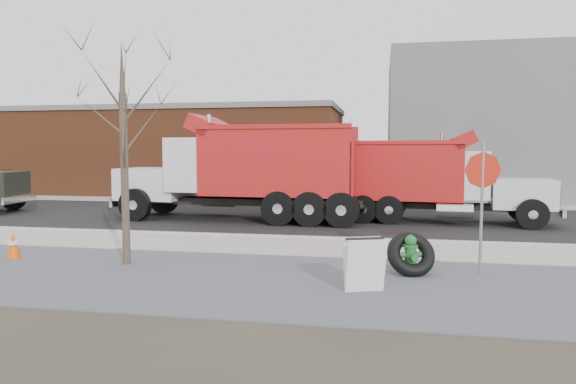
% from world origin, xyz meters
% --- Properties ---
extents(ground, '(120.00, 120.00, 0.00)m').
position_xyz_m(ground, '(0.00, 0.00, 0.00)').
color(ground, '#383328').
rests_on(ground, ground).
extents(gravel_verge, '(60.00, 5.00, 0.03)m').
position_xyz_m(gravel_verge, '(0.00, -3.50, 0.01)').
color(gravel_verge, slate).
rests_on(gravel_verge, ground).
extents(sidewalk, '(60.00, 2.50, 0.06)m').
position_xyz_m(sidewalk, '(0.00, 0.25, 0.03)').
color(sidewalk, '#9E9B93').
rests_on(sidewalk, ground).
extents(curb, '(60.00, 0.15, 0.11)m').
position_xyz_m(curb, '(0.00, 1.55, 0.06)').
color(curb, '#9E9B93').
rests_on(curb, ground).
extents(road, '(60.00, 9.40, 0.02)m').
position_xyz_m(road, '(0.00, 6.30, 0.01)').
color(road, black).
rests_on(road, ground).
extents(far_sidewalk, '(60.00, 2.00, 0.06)m').
position_xyz_m(far_sidewalk, '(0.00, 12.00, 0.03)').
color(far_sidewalk, '#9E9B93').
rests_on(far_sidewalk, ground).
extents(building_grey, '(12.00, 10.00, 8.00)m').
position_xyz_m(building_grey, '(9.00, 18.00, 4.00)').
color(building_grey, slate).
rests_on(building_grey, ground).
extents(building_brick, '(20.20, 8.20, 5.30)m').
position_xyz_m(building_brick, '(-10.00, 17.00, 2.65)').
color(building_brick, brown).
rests_on(building_brick, ground).
extents(bare_tree, '(3.20, 3.20, 5.20)m').
position_xyz_m(bare_tree, '(-3.20, -2.60, 3.30)').
color(bare_tree, '#382D23').
rests_on(bare_tree, ground).
extents(fire_hydrant, '(0.50, 0.49, 0.89)m').
position_xyz_m(fire_hydrant, '(3.29, -2.43, 0.41)').
color(fire_hydrant, '#296D3A').
rests_on(fire_hydrant, ground).
extents(truck_tire, '(1.21, 1.06, 1.02)m').
position_xyz_m(truck_tire, '(3.30, -2.40, 0.46)').
color(truck_tire, black).
rests_on(truck_tire, ground).
extents(stop_sign, '(0.77, 0.22, 2.89)m').
position_xyz_m(stop_sign, '(4.76, -2.19, 1.96)').
color(stop_sign, gray).
rests_on(stop_sign, ground).
extents(sandwich_board, '(0.86, 0.69, 1.03)m').
position_xyz_m(sandwich_board, '(2.37, -3.96, 0.55)').
color(sandwich_board, white).
rests_on(sandwich_board, ground).
extents(traffic_cone_far, '(0.35, 0.35, 0.66)m').
position_xyz_m(traffic_cone_far, '(-6.28, -2.49, 0.33)').
color(traffic_cone_far, '#E24907').
rests_on(traffic_cone_far, ground).
extents(dump_truck_red_a, '(8.34, 2.94, 3.34)m').
position_xyz_m(dump_truck_red_a, '(4.23, 6.07, 1.70)').
color(dump_truck_red_a, black).
rests_on(dump_truck_red_a, ground).
extents(dump_truck_red_b, '(9.54, 3.01, 3.96)m').
position_xyz_m(dump_truck_red_b, '(-2.38, 5.36, 2.02)').
color(dump_truck_red_b, black).
rests_on(dump_truck_red_b, ground).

